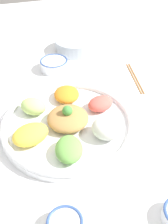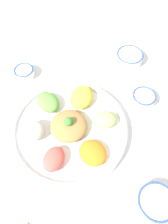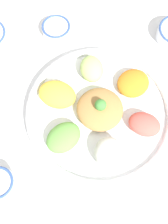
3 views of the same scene
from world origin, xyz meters
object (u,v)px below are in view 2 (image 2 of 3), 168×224
(serving_spoon_extra, at_px, (89,47))
(sauce_bowl_dark, at_px, (144,98))
(rice_bowl_plain, at_px, (129,57))
(sauce_bowl_far, at_px, (156,202))
(salad_platter, at_px, (69,127))
(sauce_bowl_red, at_px, (24,72))

(serving_spoon_extra, bearing_deg, sauce_bowl_dark, -104.79)
(rice_bowl_plain, xyz_separation_m, sauce_bowl_far, (-0.36, 0.45, 0.00))
(salad_platter, distance_m, serving_spoon_extra, 0.42)
(sauce_bowl_dark, bearing_deg, rice_bowl_plain, -43.30)
(salad_platter, distance_m, rice_bowl_plain, 0.42)
(salad_platter, distance_m, sauce_bowl_far, 0.36)
(salad_platter, xyz_separation_m, sauce_bowl_red, (0.31, -0.08, -0.00))
(sauce_bowl_dark, xyz_separation_m, rice_bowl_plain, (0.15, -0.14, 0.00))
(salad_platter, relative_size, sauce_bowl_red, 5.05)
(salad_platter, height_order, serving_spoon_extra, salad_platter)
(sauce_bowl_dark, bearing_deg, salad_platter, 62.41)
(sauce_bowl_red, bearing_deg, sauce_bowl_dark, -157.27)
(sauce_bowl_dark, height_order, rice_bowl_plain, rice_bowl_plain)
(sauce_bowl_red, height_order, sauce_bowl_dark, same)
(serving_spoon_extra, bearing_deg, sauce_bowl_far, -124.42)
(salad_platter, distance_m, sauce_bowl_red, 0.32)
(sauce_bowl_dark, xyz_separation_m, serving_spoon_extra, (0.33, -0.10, -0.02))
(sauce_bowl_dark, distance_m, serving_spoon_extra, 0.35)
(sauce_bowl_red, relative_size, sauce_bowl_far, 0.71)
(rice_bowl_plain, distance_m, serving_spoon_extra, 0.19)
(serving_spoon_extra, bearing_deg, sauce_bowl_red, 160.86)
(salad_platter, bearing_deg, sauce_bowl_red, -15.43)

